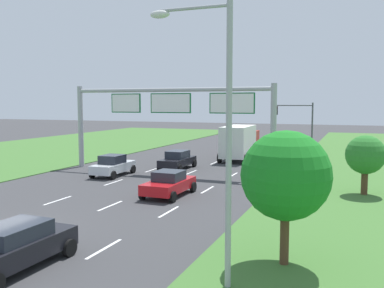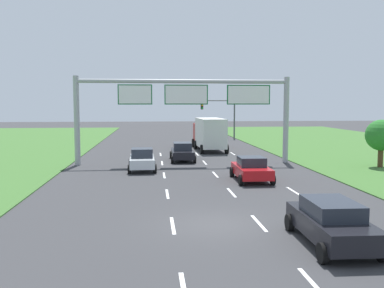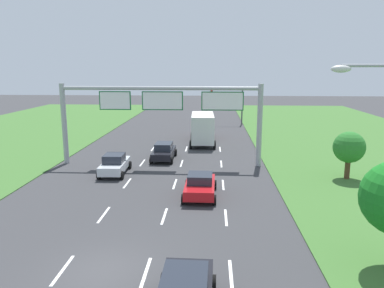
{
  "view_description": "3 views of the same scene",
  "coord_description": "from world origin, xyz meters",
  "px_view_note": "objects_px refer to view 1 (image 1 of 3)",
  "views": [
    {
      "loc": [
        14.19,
        -13.61,
        5.59
      ],
      "look_at": [
        2.57,
        16.12,
        2.5
      ],
      "focal_mm": 40.0,
      "sensor_mm": 36.0,
      "label": 1
    },
    {
      "loc": [
        -2.54,
        -16.63,
        4.84
      ],
      "look_at": [
        0.52,
        15.98,
        1.74
      ],
      "focal_mm": 40.0,
      "sensor_mm": 36.0,
      "label": 2
    },
    {
      "loc": [
        4.43,
        -13.92,
        8.28
      ],
      "look_at": [
        2.73,
        16.82,
        2.0
      ],
      "focal_mm": 35.0,
      "sensor_mm": 36.0,
      "label": 3
    }
  ],
  "objects_px": {
    "car_mid_lane": "(113,165)",
    "roadside_tree_mid": "(365,155)",
    "car_near_red": "(178,160)",
    "sign_gantry": "(172,111)",
    "car_far_ahead": "(14,246)",
    "traffic_light_mast": "(297,116)",
    "roadside_tree_near": "(286,176)",
    "street_lamp": "(216,120)",
    "box_truck": "(240,141)",
    "car_lead_silver": "(169,183)"
  },
  "relations": [
    {
      "from": "sign_gantry",
      "to": "street_lamp",
      "type": "bearing_deg",
      "value": -62.4
    },
    {
      "from": "car_mid_lane",
      "to": "roadside_tree_near",
      "type": "bearing_deg",
      "value": -43.31
    },
    {
      "from": "car_mid_lane",
      "to": "roadside_tree_mid",
      "type": "height_order",
      "value": "roadside_tree_mid"
    },
    {
      "from": "roadside_tree_near",
      "to": "roadside_tree_mid",
      "type": "distance_m",
      "value": 13.39
    },
    {
      "from": "sign_gantry",
      "to": "roadside_tree_mid",
      "type": "xyz_separation_m",
      "value": [
        14.35,
        -3.59,
        -2.52
      ]
    },
    {
      "from": "car_near_red",
      "to": "car_mid_lane",
      "type": "bearing_deg",
      "value": -123.24
    },
    {
      "from": "car_near_red",
      "to": "street_lamp",
      "type": "height_order",
      "value": "street_lamp"
    },
    {
      "from": "car_mid_lane",
      "to": "box_truck",
      "type": "distance_m",
      "value": 14.46
    },
    {
      "from": "traffic_light_mast",
      "to": "box_truck",
      "type": "bearing_deg",
      "value": -103.79
    },
    {
      "from": "car_near_red",
      "to": "sign_gantry",
      "type": "relative_size",
      "value": 0.25
    },
    {
      "from": "car_near_red",
      "to": "car_far_ahead",
      "type": "height_order",
      "value": "car_near_red"
    },
    {
      "from": "car_near_red",
      "to": "traffic_light_mast",
      "type": "xyz_separation_m",
      "value": [
        6.83,
        22.16,
        3.09
      ]
    },
    {
      "from": "roadside_tree_mid",
      "to": "car_far_ahead",
      "type": "bearing_deg",
      "value": -123.5
    },
    {
      "from": "street_lamp",
      "to": "car_far_ahead",
      "type": "bearing_deg",
      "value": -170.09
    },
    {
      "from": "sign_gantry",
      "to": "traffic_light_mast",
      "type": "distance_m",
      "value": 24.88
    },
    {
      "from": "car_lead_silver",
      "to": "car_mid_lane",
      "type": "xyz_separation_m",
      "value": [
        -6.95,
        4.92,
        0.04
      ]
    },
    {
      "from": "box_truck",
      "to": "street_lamp",
      "type": "xyz_separation_m",
      "value": [
        6.95,
        -28.87,
        3.29
      ]
    },
    {
      "from": "street_lamp",
      "to": "roadside_tree_near",
      "type": "bearing_deg",
      "value": 55.75
    },
    {
      "from": "street_lamp",
      "to": "car_near_red",
      "type": "bearing_deg",
      "value": 116.14
    },
    {
      "from": "car_near_red",
      "to": "car_far_ahead",
      "type": "distance_m",
      "value": 22.41
    },
    {
      "from": "car_lead_silver",
      "to": "car_far_ahead",
      "type": "height_order",
      "value": "car_far_ahead"
    },
    {
      "from": "traffic_light_mast",
      "to": "roadside_tree_mid",
      "type": "xyz_separation_m",
      "value": [
        7.8,
        -27.56,
        -1.42
      ]
    },
    {
      "from": "sign_gantry",
      "to": "traffic_light_mast",
      "type": "xyz_separation_m",
      "value": [
        6.56,
        23.97,
        -1.1
      ]
    },
    {
      "from": "car_lead_silver",
      "to": "roadside_tree_near",
      "type": "xyz_separation_m",
      "value": [
        8.29,
        -8.68,
        2.39
      ]
    },
    {
      "from": "car_lead_silver",
      "to": "roadside_tree_mid",
      "type": "bearing_deg",
      "value": 22.76
    },
    {
      "from": "traffic_light_mast",
      "to": "street_lamp",
      "type": "relative_size",
      "value": 0.66
    },
    {
      "from": "street_lamp",
      "to": "roadside_tree_near",
      "type": "height_order",
      "value": "street_lamp"
    },
    {
      "from": "box_truck",
      "to": "roadside_tree_near",
      "type": "distance_m",
      "value": 27.81
    },
    {
      "from": "car_lead_silver",
      "to": "car_near_red",
      "type": "bearing_deg",
      "value": 111.23
    },
    {
      "from": "traffic_light_mast",
      "to": "car_near_red",
      "type": "bearing_deg",
      "value": -107.13
    },
    {
      "from": "box_truck",
      "to": "traffic_light_mast",
      "type": "height_order",
      "value": "traffic_light_mast"
    },
    {
      "from": "box_truck",
      "to": "traffic_light_mast",
      "type": "relative_size",
      "value": 1.46
    },
    {
      "from": "car_far_ahead",
      "to": "sign_gantry",
      "type": "xyz_separation_m",
      "value": [
        -3.28,
        20.32,
        4.17
      ]
    },
    {
      "from": "car_mid_lane",
      "to": "street_lamp",
      "type": "relative_size",
      "value": 0.5
    },
    {
      "from": "traffic_light_mast",
      "to": "roadside_tree_near",
      "type": "distance_m",
      "value": 40.99
    },
    {
      "from": "car_lead_silver",
      "to": "box_truck",
      "type": "bearing_deg",
      "value": 91.84
    },
    {
      "from": "car_far_ahead",
      "to": "roadside_tree_near",
      "type": "distance_m",
      "value": 9.45
    },
    {
      "from": "street_lamp",
      "to": "traffic_light_mast",
      "type": "bearing_deg",
      "value": 94.57
    },
    {
      "from": "car_mid_lane",
      "to": "sign_gantry",
      "type": "bearing_deg",
      "value": 39.35
    },
    {
      "from": "traffic_light_mast",
      "to": "roadside_tree_mid",
      "type": "height_order",
      "value": "traffic_light_mast"
    },
    {
      "from": "traffic_light_mast",
      "to": "roadside_tree_near",
      "type": "bearing_deg",
      "value": -82.82
    },
    {
      "from": "car_far_ahead",
      "to": "street_lamp",
      "type": "bearing_deg",
      "value": 11.07
    },
    {
      "from": "box_truck",
      "to": "street_lamp",
      "type": "relative_size",
      "value": 0.96
    },
    {
      "from": "sign_gantry",
      "to": "traffic_light_mast",
      "type": "relative_size",
      "value": 3.08
    },
    {
      "from": "roadside_tree_near",
      "to": "street_lamp",
      "type": "bearing_deg",
      "value": -124.25
    },
    {
      "from": "car_near_red",
      "to": "car_mid_lane",
      "type": "height_order",
      "value": "car_mid_lane"
    },
    {
      "from": "car_far_ahead",
      "to": "roadside_tree_near",
      "type": "xyz_separation_m",
      "value": [
        8.4,
        3.63,
        2.34
      ]
    },
    {
      "from": "traffic_light_mast",
      "to": "roadside_tree_mid",
      "type": "relative_size",
      "value": 1.53
    },
    {
      "from": "roadside_tree_mid",
      "to": "street_lamp",
      "type": "bearing_deg",
      "value": -105.61
    },
    {
      "from": "car_mid_lane",
      "to": "street_lamp",
      "type": "height_order",
      "value": "street_lamp"
    }
  ]
}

